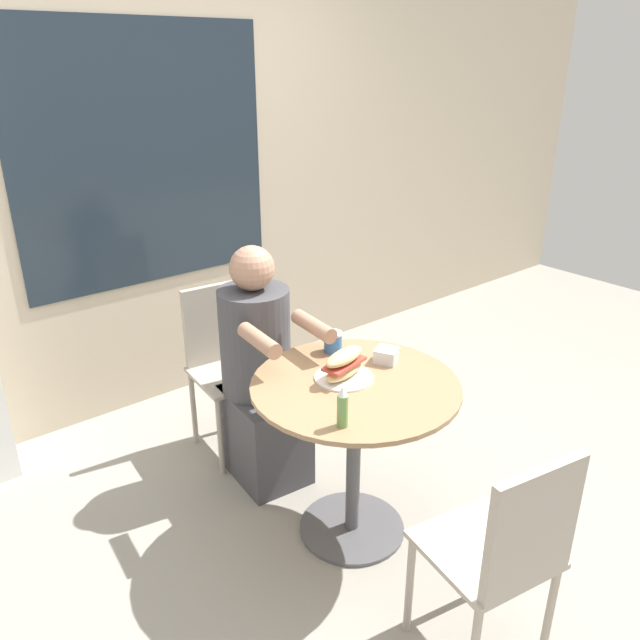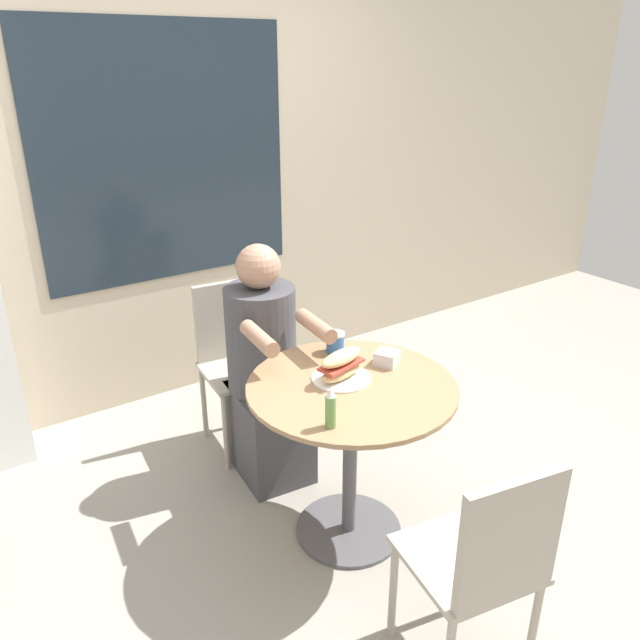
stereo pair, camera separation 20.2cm
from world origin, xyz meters
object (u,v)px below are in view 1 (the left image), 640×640
diner_chair (224,353)px  condiment_bottle (343,407)px  cafe_table (354,424)px  empty_chair_across (507,547)px  seated_diner (260,381)px  sandwich_on_plate (344,366)px  drink_cup (333,342)px

diner_chair → condiment_bottle: 1.20m
cafe_table → empty_chair_across: (-0.08, -0.80, -0.02)m
empty_chair_across → cafe_table: bearing=94.8°
cafe_table → diner_chair: bearing=92.7°
seated_diner → sandwich_on_plate: (0.05, -0.54, 0.28)m
drink_cup → condiment_bottle: size_ratio=0.58×
cafe_table → seated_diner: size_ratio=0.72×
cafe_table → condiment_bottle: 0.41m
cafe_table → empty_chair_across: empty_chair_across is taller
cafe_table → sandwich_on_plate: (-0.01, 0.06, 0.24)m
sandwich_on_plate → condiment_bottle: size_ratio=1.52×
drink_cup → condiment_bottle: 0.60m
diner_chair → condiment_bottle: bearing=85.9°
empty_chair_across → drink_cup: (0.20, 1.08, 0.26)m
sandwich_on_plate → drink_cup: bearing=59.8°
diner_chair → condiment_bottle: size_ratio=5.53×
diner_chair → seated_diner: 0.35m
drink_cup → empty_chair_across: bearing=-100.5°
cafe_table → empty_chair_across: bearing=-95.8°
cafe_table → seated_diner: (-0.06, 0.60, -0.04)m
diner_chair → empty_chair_across: 1.75m
cafe_table → drink_cup: 0.38m
empty_chair_across → sandwich_on_plate: size_ratio=3.64×
seated_diner → empty_chair_across: (-0.02, -1.40, 0.01)m
seated_diner → sandwich_on_plate: size_ratio=4.87×
empty_chair_across → drink_cup: bearing=90.1°
sandwich_on_plate → condiment_bottle: condiment_bottle is taller
cafe_table → sandwich_on_plate: size_ratio=3.51×
diner_chair → empty_chair_across: size_ratio=1.00×
condiment_bottle → diner_chair: bearing=80.2°
seated_diner → drink_cup: bearing=124.3°
condiment_bottle → empty_chair_across: bearing=-74.8°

